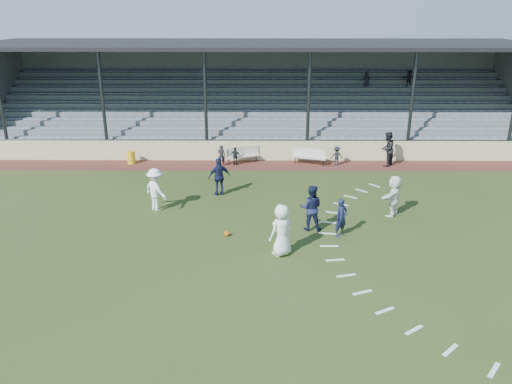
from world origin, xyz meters
TOP-DOWN VIEW (x-y plane):
  - ground at (0.00, 0.00)m, footprint 90.00×90.00m
  - cinder_track at (0.00, 10.50)m, footprint 34.00×2.00m
  - retaining_wall at (0.00, 11.55)m, footprint 34.00×0.18m
  - bench_left at (-0.84, 10.95)m, footprint 2.01×1.17m
  - bench_right at (3.05, 10.71)m, footprint 2.02×1.11m
  - trash_bin at (-7.38, 10.77)m, footprint 0.47×0.47m
  - football at (-1.16, 0.88)m, footprint 0.22×0.22m
  - player_white_lead at (0.96, -0.70)m, footprint 1.15×1.09m
  - player_navy_lead at (3.41, 0.95)m, footprint 0.69×0.65m
  - player_navy_mid at (2.25, 1.54)m, footprint 1.02×0.84m
  - player_white_wing at (-4.51, 3.61)m, footprint 1.44×1.39m
  - player_navy_wing at (-1.80, 5.60)m, footprint 1.19×0.83m
  - player_white_back at (6.04, 3.10)m, footprint 1.44×1.71m
  - official at (7.50, 10.42)m, footprint 1.17×1.23m
  - sub_left_near at (-2.06, 10.41)m, footprint 0.47×0.32m
  - sub_left_far at (-1.25, 10.48)m, footprint 0.67×0.37m
  - sub_right at (4.63, 10.52)m, footprint 0.77×0.50m
  - grandstand at (0.01, 16.26)m, footprint 34.60×9.00m
  - penalty_arc at (4.12, 0.00)m, footprint 3.89×14.63m

SIDE VIEW (x-z plane):
  - ground at x=0.00m, z-range 0.00..0.00m
  - penalty_arc at x=4.12m, z-range 0.00..0.01m
  - cinder_track at x=0.00m, z-range 0.00..0.02m
  - football at x=-1.16m, z-range 0.00..0.22m
  - trash_bin at x=-7.38m, z-range 0.02..0.77m
  - sub_left_far at x=-1.25m, z-range 0.02..1.09m
  - sub_right at x=4.63m, z-range 0.02..1.14m
  - bench_left at x=-0.84m, z-range 0.11..1.06m
  - bench_right at x=3.05m, z-range 0.11..1.06m
  - retaining_wall at x=0.00m, z-range 0.00..1.20m
  - sub_left_near at x=-2.06m, z-range 0.02..1.24m
  - player_navy_lead at x=3.41m, z-range 0.00..1.59m
  - player_white_back at x=6.04m, z-range 0.00..1.85m
  - player_navy_wing at x=-1.80m, z-range 0.00..1.88m
  - player_navy_mid at x=2.25m, z-range 0.00..1.94m
  - player_white_wing at x=-4.51m, z-range 0.00..1.97m
  - player_white_lead at x=0.96m, z-range 0.00..1.98m
  - official at x=7.50m, z-range 0.02..2.02m
  - grandstand at x=0.01m, z-range -1.10..5.51m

